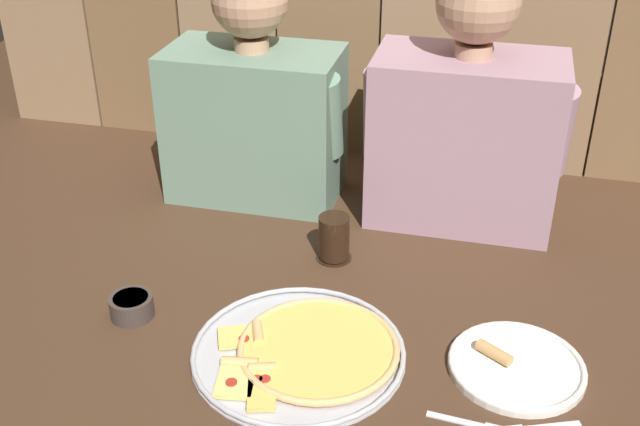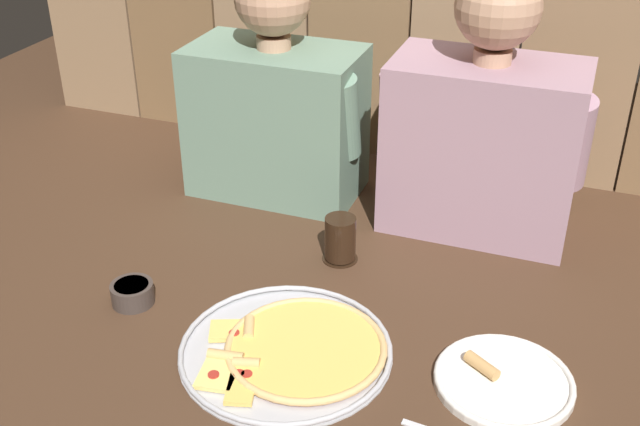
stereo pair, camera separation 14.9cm
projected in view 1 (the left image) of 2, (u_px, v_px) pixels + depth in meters
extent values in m
plane|color=#422B1C|center=(305.00, 318.00, 1.49)|extent=(3.20, 3.20, 0.00)
cylinder|color=#B2B2B7|center=(298.00, 354.00, 1.40)|extent=(0.39, 0.39, 0.01)
torus|color=#B2B2B7|center=(298.00, 351.00, 1.39)|extent=(0.39, 0.39, 0.01)
cylinder|color=#B23823|center=(318.00, 350.00, 1.40)|extent=(0.29, 0.29, 0.00)
cylinder|color=#EABC56|center=(318.00, 348.00, 1.40)|extent=(0.28, 0.28, 0.01)
torus|color=tan|center=(318.00, 348.00, 1.40)|extent=(0.30, 0.30, 0.01)
cube|color=#EABC56|center=(262.00, 390.00, 1.31)|extent=(0.07, 0.11, 0.01)
cylinder|color=tan|center=(262.00, 368.00, 1.35)|extent=(0.05, 0.03, 0.02)
cylinder|color=#A3281E|center=(265.00, 379.00, 1.32)|extent=(0.02, 0.02, 0.00)
cylinder|color=#A3281E|center=(257.00, 379.00, 1.32)|extent=(0.02, 0.02, 0.00)
cube|color=#F4D170|center=(236.00, 381.00, 1.33)|extent=(0.08, 0.09, 0.01)
cylinder|color=tan|center=(240.00, 362.00, 1.36)|extent=(0.07, 0.03, 0.02)
cylinder|color=#A3281E|center=(231.00, 382.00, 1.31)|extent=(0.02, 0.02, 0.00)
cube|color=#EFC660|center=(238.00, 337.00, 1.43)|extent=(0.09, 0.08, 0.01)
cylinder|color=tan|center=(258.00, 333.00, 1.43)|extent=(0.04, 0.06, 0.02)
cylinder|color=#A3281E|center=(244.00, 339.00, 1.42)|extent=(0.02, 0.02, 0.00)
cylinder|color=white|center=(516.00, 367.00, 1.36)|extent=(0.24, 0.24, 0.01)
torus|color=white|center=(517.00, 365.00, 1.36)|extent=(0.24, 0.24, 0.01)
cylinder|color=tan|center=(494.00, 353.00, 1.37)|extent=(0.07, 0.06, 0.02)
cylinder|color=black|center=(334.00, 257.00, 1.68)|extent=(0.08, 0.08, 0.01)
cylinder|color=black|center=(334.00, 237.00, 1.65)|extent=(0.07, 0.07, 0.10)
cylinder|color=#3D332D|center=(132.00, 306.00, 1.49)|extent=(0.08, 0.08, 0.04)
cylinder|color=#B23823|center=(131.00, 302.00, 1.49)|extent=(0.07, 0.07, 0.02)
cube|color=silver|center=(455.00, 420.00, 1.26)|extent=(0.10, 0.02, 0.01)
cube|color=silver|center=(552.00, 426.00, 1.25)|extent=(0.09, 0.05, 0.01)
cube|color=slate|center=(255.00, 124.00, 1.86)|extent=(0.41, 0.23, 0.36)
cylinder|color=tan|center=(252.00, 44.00, 1.76)|extent=(0.08, 0.08, 0.03)
cylinder|color=slate|center=(175.00, 102.00, 1.83)|extent=(0.08, 0.11, 0.21)
cylinder|color=slate|center=(325.00, 116.00, 1.76)|extent=(0.08, 0.12, 0.21)
cube|color=gray|center=(464.00, 140.00, 1.75)|extent=(0.41, 0.23, 0.39)
cylinder|color=tan|center=(473.00, 50.00, 1.64)|extent=(0.08, 0.08, 0.03)
sphere|color=tan|center=(478.00, 1.00, 1.59)|extent=(0.18, 0.18, 0.18)
cylinder|color=gray|center=(380.00, 115.00, 1.72)|extent=(0.08, 0.11, 0.22)
cylinder|color=gray|center=(554.00, 131.00, 1.65)|extent=(0.08, 0.13, 0.23)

